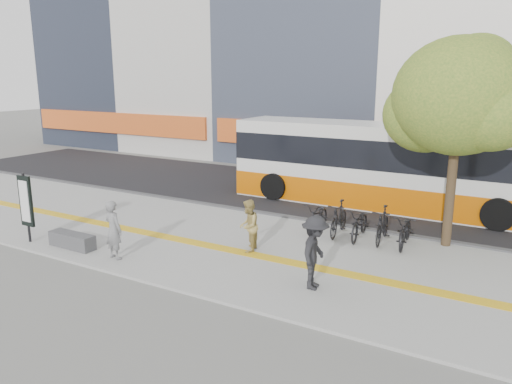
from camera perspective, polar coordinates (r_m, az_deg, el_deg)
The scene contains 13 objects.
ground at distance 15.11m, azimuth -10.49°, elevation -6.94°, with size 120.00×120.00×0.00m, color slate.
sidewalk at distance 16.19m, azimuth -7.05°, elevation -5.27°, with size 40.00×7.00×0.08m, color gray.
tactile_strip at distance 15.80m, azimuth -8.15°, elevation -5.60°, with size 40.00×0.45×0.01m, color yellow.
street at distance 22.40m, azimuth 4.52°, elevation 0.01°, with size 40.00×8.00×0.06m, color black.
curb at distance 18.96m, azimuth -0.70°, elevation -2.29°, with size 40.00×0.25×0.14m, color #3C3C3F.
bench at distance 16.01m, azimuth -20.50°, elevation -5.26°, with size 1.60×0.45×0.45m, color #3C3C3F.
signboard at distance 16.79m, azimuth -25.09°, elevation -1.06°, with size 0.55×0.10×2.20m.
street_tree at distance 15.68m, azimuth 22.44°, elevation 9.92°, with size 4.40×3.80×6.31m.
bus at distance 20.21m, azimuth 14.64°, elevation 2.70°, with size 12.27×2.91×3.27m.
bicycle_row at distance 16.08m, azimuth 11.95°, elevation -3.48°, with size 3.72×1.97×1.12m.
seated_woman at distance 14.51m, azimuth -16.17°, elevation -4.23°, with size 0.62×0.41×1.70m, color black.
pedestrian_tan at distance 14.54m, azimuth -0.88°, elevation -3.93°, with size 0.76×0.59×1.56m, color tan.
pedestrian_dark at distance 12.10m, azimuth 6.82°, elevation -6.97°, with size 1.19×0.68×1.84m, color black.
Camera 1 is at (9.32, -10.70, 5.18)m, focal length 34.56 mm.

